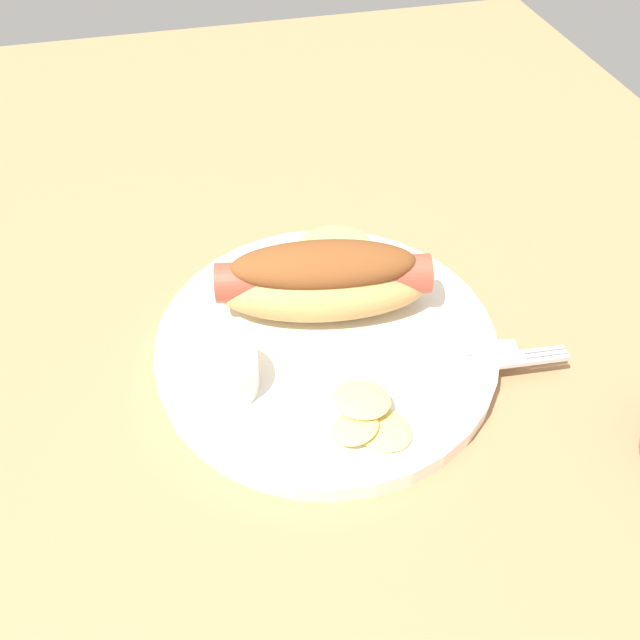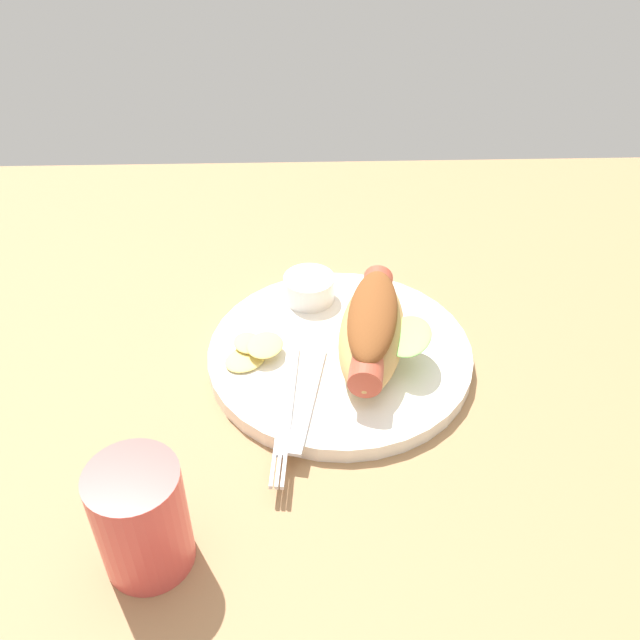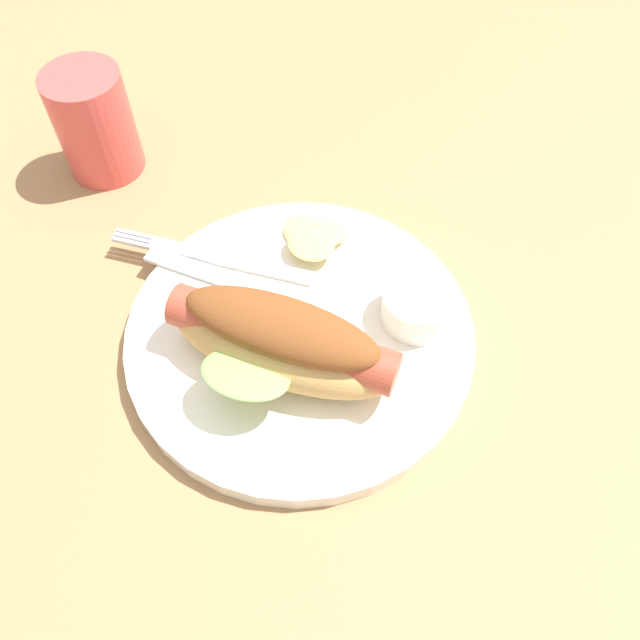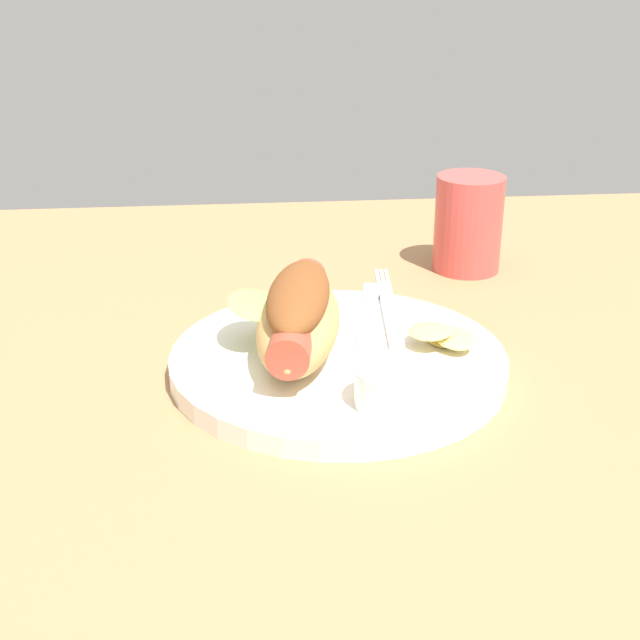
% 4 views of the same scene
% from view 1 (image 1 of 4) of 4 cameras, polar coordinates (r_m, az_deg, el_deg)
% --- Properties ---
extents(ground_plane, '(1.20, 0.90, 0.02)m').
position_cam_1_polar(ground_plane, '(0.53, 1.04, 0.07)').
color(ground_plane, '#9E754C').
extents(plate, '(0.26, 0.26, 0.02)m').
position_cam_1_polar(plate, '(0.49, 0.55, -2.07)').
color(plate, white).
rests_on(plate, ground_plane).
extents(hot_dog, '(0.10, 0.17, 0.06)m').
position_cam_1_polar(hot_dog, '(0.49, 0.33, 3.61)').
color(hot_dog, tan).
rests_on(hot_dog, plate).
extents(sauce_ramekin, '(0.05, 0.05, 0.03)m').
position_cam_1_polar(sauce_ramekin, '(0.45, -8.80, -4.66)').
color(sauce_ramekin, white).
rests_on(sauce_ramekin, plate).
extents(fork, '(0.03, 0.17, 0.00)m').
position_cam_1_polar(fork, '(0.47, 11.50, -4.07)').
color(fork, silver).
rests_on(fork, plate).
extents(knife, '(0.04, 0.13, 0.00)m').
position_cam_1_polar(knife, '(0.48, 9.46, -2.67)').
color(knife, silver).
rests_on(knife, plate).
extents(chips_pile, '(0.07, 0.06, 0.02)m').
position_cam_1_polar(chips_pile, '(0.43, 4.20, -8.58)').
color(chips_pile, '#E5CE6C').
rests_on(chips_pile, plate).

